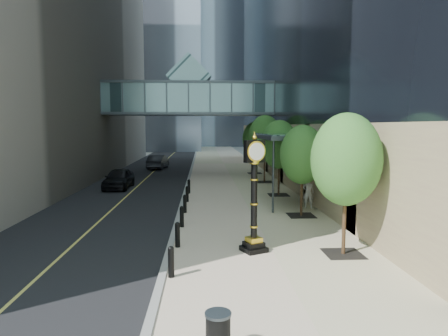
{
  "coord_description": "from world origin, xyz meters",
  "views": [
    {
      "loc": [
        -1.66,
        -11.38,
        4.86
      ],
      "look_at": [
        -0.77,
        5.63,
        3.07
      ],
      "focal_mm": 32.0,
      "sensor_mm": 36.0,
      "label": 1
    }
  ],
  "objects_px": {
    "street_clock": "(254,202)",
    "pedestrian": "(308,193)",
    "trash_bin": "(218,336)",
    "car_far": "(158,162)",
    "car_near": "(119,178)"
  },
  "relations": [
    {
      "from": "pedestrian",
      "to": "car_near",
      "type": "bearing_deg",
      "value": -20.01
    },
    {
      "from": "trash_bin",
      "to": "pedestrian",
      "type": "xyz_separation_m",
      "value": [
        5.87,
        14.94,
        0.48
      ]
    },
    {
      "from": "trash_bin",
      "to": "car_far",
      "type": "relative_size",
      "value": 0.19
    },
    {
      "from": "trash_bin",
      "to": "pedestrian",
      "type": "height_order",
      "value": "pedestrian"
    },
    {
      "from": "pedestrian",
      "to": "car_far",
      "type": "relative_size",
      "value": 0.38
    },
    {
      "from": "car_near",
      "to": "trash_bin",
      "type": "bearing_deg",
      "value": -72.18
    },
    {
      "from": "car_far",
      "to": "pedestrian",
      "type": "bearing_deg",
      "value": 122.07
    },
    {
      "from": "car_near",
      "to": "car_far",
      "type": "xyz_separation_m",
      "value": [
        1.44,
        14.4,
        0.01
      ]
    },
    {
      "from": "street_clock",
      "to": "car_near",
      "type": "height_order",
      "value": "street_clock"
    },
    {
      "from": "trash_bin",
      "to": "pedestrian",
      "type": "distance_m",
      "value": 16.06
    },
    {
      "from": "pedestrian",
      "to": "car_near",
      "type": "relative_size",
      "value": 0.4
    },
    {
      "from": "street_clock",
      "to": "pedestrian",
      "type": "height_order",
      "value": "street_clock"
    },
    {
      "from": "street_clock",
      "to": "trash_bin",
      "type": "distance_m",
      "value": 7.33
    },
    {
      "from": "car_near",
      "to": "street_clock",
      "type": "bearing_deg",
      "value": -61.13
    },
    {
      "from": "trash_bin",
      "to": "car_far",
      "type": "xyz_separation_m",
      "value": [
        -5.46,
        37.78,
        0.31
      ]
    }
  ]
}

